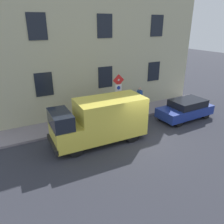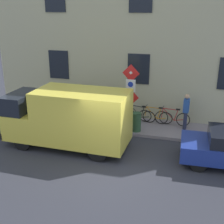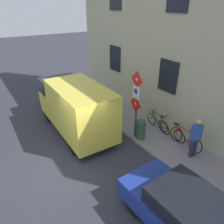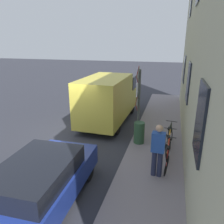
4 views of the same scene
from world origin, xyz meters
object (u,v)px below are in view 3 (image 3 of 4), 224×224
Objects in this scene: sign_post_stacked at (136,98)px; bicycle_black at (158,123)px; parked_hatchback at (191,217)px; pedestrian at (196,137)px; delivery_van at (75,106)px; litter_bin at (141,130)px; bicycle_orange at (171,130)px; bicycle_red at (185,139)px.

sign_post_stacked is 2.10m from bicycle_black.
bicycle_black is (3.11, 4.31, -0.22)m from parked_hatchback.
pedestrian is (-0.31, -2.29, 0.56)m from bicycle_black.
delivery_van reaches higher than litter_bin.
bicycle_orange is at bearing 171.85° from pedestrian.
delivery_van is (-1.91, 2.20, -0.77)m from sign_post_stacked.
litter_bin is at bearing -26.14° from parked_hatchback.
delivery_van reaches higher than parked_hatchback.
bicycle_black is (0.00, 1.66, 0.00)m from bicycle_red.
bicycle_orange is at bearing -133.13° from delivery_van.
pedestrian is 2.42m from litter_bin.
bicycle_red is (1.36, -1.83, -1.59)m from sign_post_stacked.
litter_bin is at bearing 39.23° from bicycle_red.
delivery_van is 3.13× the size of bicycle_black.
sign_post_stacked reaches higher than delivery_van.
sign_post_stacked is at bearing 56.38° from bicycle_orange.
sign_post_stacked is 1.77× the size of pedestrian.
pedestrian is at bearing -66.92° from sign_post_stacked.
bicycle_red is 1.00× the size of bicycle_orange.
bicycle_black is at bearing 4.88° from litter_bin.
bicycle_red is (3.11, 2.65, -0.22)m from parked_hatchback.
parked_hatchback is 4.61m from litter_bin.
parked_hatchback is 2.36× the size of bicycle_orange.
parked_hatchback is 4.09m from bicycle_red.
bicycle_red is at bearing 157.88° from pedestrian.
bicycle_red is 0.83m from bicycle_orange.
litter_bin is (-0.90, 2.19, -0.48)m from pedestrian.
delivery_van is 5.52m from pedestrian.
pedestrian is at bearing 170.93° from bicycle_orange.
delivery_van is 5.25m from bicycle_red.
sign_post_stacked is 2.78m from bicycle_red.
pedestrian is at bearing 179.46° from bicycle_black.
delivery_van reaches higher than bicycle_red.
pedestrian is (-0.31, -0.63, 0.56)m from bicycle_red.
pedestrian reaches higher than litter_bin.
sign_post_stacked reaches higher than litter_bin.
bicycle_orange is at bearing -36.40° from sign_post_stacked.
litter_bin reaches higher than bicycle_black.
sign_post_stacked is at bearing -23.19° from parked_hatchback.
parked_hatchback is 4.50× the size of litter_bin.
delivery_van is at bearing 129.71° from litter_bin.
bicycle_orange is (1.36, -1.00, -1.59)m from sign_post_stacked.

